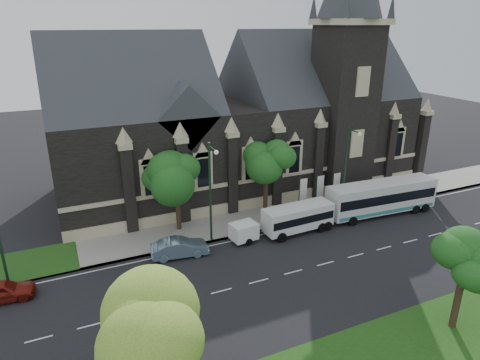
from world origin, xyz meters
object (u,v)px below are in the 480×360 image
tree_walk_right (267,158)px  car_far_red (1,291)px  tree_park_east (465,261)px  street_lamp_near (347,166)px  banner_flag_right (335,185)px  banner_flag_left (302,191)px  box_trailer (244,231)px  tree_park_near (172,308)px  banner_flag_center (319,188)px  shuttle_bus (298,217)px  tour_coach (382,197)px  tree_walk_left (178,171)px  sedan (180,248)px  street_lamp_mid (211,188)px

tree_walk_right → car_far_red: bearing=-166.9°
tree_park_east → street_lamp_near: bearing=76.9°
tree_walk_right → street_lamp_near: 7.72m
street_lamp_near → banner_flag_right: street_lamp_near is taller
banner_flag_left → box_trailer: (-7.71, -2.93, -1.41)m
box_trailer → tree_park_near: bearing=-132.0°
tree_park_near → street_lamp_near: bearing=36.1°
tree_park_east → banner_flag_center: (2.11, 18.32, -2.24)m
street_lamp_near → shuttle_bus: size_ratio=1.34×
shuttle_bus → tree_walk_right: bearing=95.2°
street_lamp_near → shuttle_bus: bearing=-167.0°
tour_coach → box_trailer: bearing=-178.2°
tree_walk_left → box_trailer: (4.37, -4.64, -4.76)m
tree_park_near → street_lamp_near: 26.97m
car_far_red → sedan: bearing=-82.6°
banner_flag_left → car_far_red: bearing=-172.0°
shuttle_bus → tree_park_east: bearing=-83.3°
tree_park_east → tree_park_near: bearing=178.2°
tree_park_east → sedan: 20.73m
tree_walk_right → banner_flag_left: 4.92m
tree_park_east → tree_walk_right: (-2.96, 20.04, 1.20)m
banner_flag_right → sedan: 17.91m
shuttle_bus → sedan: bearing=176.4°
tree_park_east → tree_walk_left: (-11.97, 20.03, 1.12)m
tree_walk_right → banner_flag_left: size_ratio=1.95×
banner_flag_center → street_lamp_mid: bearing=-171.2°
tree_walk_left → street_lamp_mid: 4.08m
tree_walk_left → sedan: 7.03m
tree_park_near → street_lamp_mid: street_lamp_mid is taller
tree_park_near → tree_park_east: tree_park_near is taller
street_lamp_near → tree_walk_left: bearing=167.1°
tree_walk_left → tour_coach: size_ratio=0.65×
tour_coach → street_lamp_near: bearing=160.0°
tree_park_near → car_far_red: 17.33m
banner_flag_center → street_lamp_near: bearing=-48.1°
street_lamp_mid → banner_flag_left: street_lamp_mid is taller
banner_flag_left → banner_flag_right: size_ratio=1.00×
tree_walk_right → banner_flag_left: (3.08, -1.71, -3.43)m
tree_walk_right → street_lamp_mid: size_ratio=0.87×
banner_flag_left → box_trailer: bearing=-159.2°
street_lamp_near → banner_flag_right: size_ratio=2.25×
box_trailer → street_lamp_near: bearing=-2.0°
street_lamp_near → street_lamp_mid: bearing=180.0°
street_lamp_near → banner_flag_center: 3.74m
tree_park_east → banner_flag_right: size_ratio=1.57×
tree_walk_right → car_far_red: size_ratio=1.81×
tree_park_east → shuttle_bus: (-2.32, 15.00, -3.13)m
street_lamp_near → car_far_red: (-30.23, -1.84, -4.38)m
tree_park_near → banner_flag_right: size_ratio=2.14×
car_far_red → banner_flag_center: bearing=-78.2°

